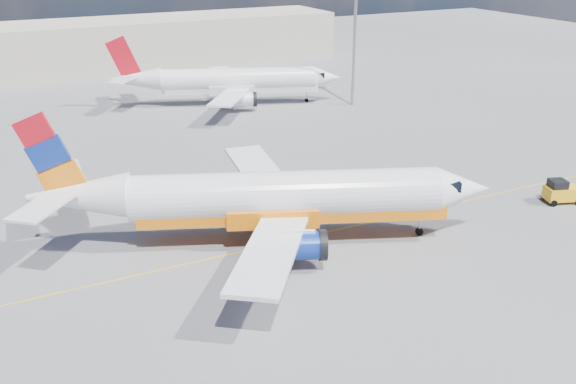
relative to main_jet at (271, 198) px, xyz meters
name	(u,v)px	position (x,y,z in m)	size (l,w,h in m)	color
ground	(335,251)	(3.40, -3.68, -3.48)	(240.00, 240.00, 0.00)	#5D5D62
taxi_line	(315,235)	(3.40, -0.68, -3.47)	(70.00, 0.15, 0.01)	gold
terminal_main	(136,43)	(8.40, 71.32, 0.52)	(70.00, 14.00, 8.00)	beige
main_jet	(271,198)	(0.00, 0.00, 0.00)	(34.01, 25.67, 10.43)	white
second_jet	(231,81)	(12.98, 39.75, -0.36)	(30.59, 23.14, 9.34)	white
gse_tug	(561,192)	(25.41, -4.58, -2.49)	(3.26, 2.60, 2.07)	black
traffic_cone	(257,288)	(-4.06, -6.31, -3.18)	(0.43, 0.43, 0.61)	white
floodlight_mast	(355,18)	(27.26, 32.03, 7.96)	(1.39, 1.39, 19.07)	#9999A1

